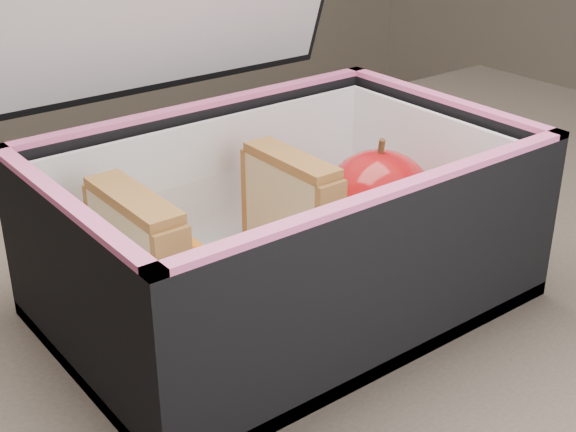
# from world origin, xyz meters

# --- Properties ---
(kitchen_table) EXTENTS (1.20, 0.80, 0.75)m
(kitchen_table) POSITION_xyz_m (0.00, 0.00, 0.66)
(kitchen_table) COLOR brown
(kitchen_table) RESTS_ON ground
(lunch_bag) EXTENTS (0.33, 0.29, 0.32)m
(lunch_bag) POSITION_xyz_m (-0.05, 0.04, 0.82)
(lunch_bag) COLOR black
(lunch_bag) RESTS_ON kitchen_table
(plastic_tub) EXTENTS (0.17, 0.12, 0.07)m
(plastic_tub) POSITION_xyz_m (-0.10, 0.05, 0.80)
(plastic_tub) COLOR white
(plastic_tub) RESTS_ON lunch_bag
(sandwich_left) EXTENTS (0.02, 0.09, 0.10)m
(sandwich_left) POSITION_xyz_m (-0.16, 0.05, 0.82)
(sandwich_left) COLOR tan
(sandwich_left) RESTS_ON plastic_tub
(sandwich_right) EXTENTS (0.02, 0.08, 0.09)m
(sandwich_right) POSITION_xyz_m (-0.03, 0.05, 0.81)
(sandwich_right) COLOR tan
(sandwich_right) RESTS_ON plastic_tub
(carrot_sticks) EXTENTS (0.03, 0.13, 0.03)m
(carrot_sticks) POSITION_xyz_m (-0.10, 0.06, 0.79)
(carrot_sticks) COLOR orange
(carrot_sticks) RESTS_ON plastic_tub
(paper_napkin) EXTENTS (0.08, 0.08, 0.01)m
(paper_napkin) POSITION_xyz_m (0.04, 0.04, 0.77)
(paper_napkin) COLOR white
(paper_napkin) RESTS_ON lunch_bag
(red_apple) EXTENTS (0.11, 0.11, 0.09)m
(red_apple) POSITION_xyz_m (0.04, 0.03, 0.81)
(red_apple) COLOR maroon
(red_apple) RESTS_ON paper_napkin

